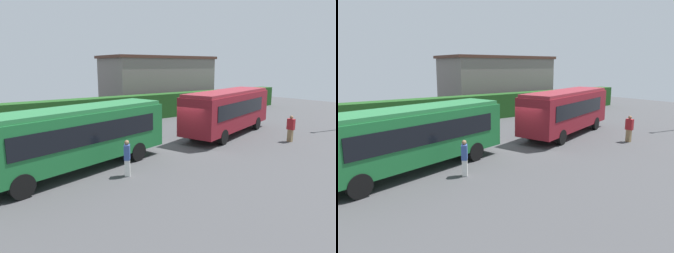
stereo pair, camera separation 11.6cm
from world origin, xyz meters
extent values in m
plane|color=#424244|center=(0.00, 0.00, 0.00)|extent=(64.00, 64.00, 0.00)
cube|color=#19602D|center=(-7.45, -0.49, 1.72)|extent=(10.30, 4.72, 2.34)
cube|color=#27723C|center=(-7.45, -0.49, 2.99)|extent=(9.96, 4.47, 0.20)
cube|color=black|center=(-6.87, -1.55, 2.00)|extent=(7.60, 1.97, 0.94)
cube|color=black|center=(-7.45, 0.72, 2.00)|extent=(7.60, 1.97, 0.94)
cylinder|color=black|center=(-10.21, -2.28, 0.50)|extent=(1.04, 0.52, 1.00)
cylinder|color=black|center=(-4.17, -0.75, 0.50)|extent=(1.04, 0.52, 1.00)
cylinder|color=black|center=(-4.69, 1.30, 0.50)|extent=(1.04, 0.52, 1.00)
cube|color=maroon|center=(4.55, 0.89, 1.80)|extent=(9.96, 5.25, 2.49)
cube|color=maroon|center=(4.55, 0.89, 3.14)|extent=(9.63, 4.98, 0.20)
cube|color=black|center=(3.88, 2.00, 2.10)|extent=(7.21, 2.29, 1.00)
cube|color=black|center=(4.63, -0.40, 2.10)|extent=(7.21, 2.29, 1.00)
cube|color=black|center=(9.17, 2.33, 2.10)|extent=(0.65, 1.95, 1.05)
cube|color=silver|center=(9.17, 2.33, 2.86)|extent=(0.45, 1.31, 0.28)
cylinder|color=black|center=(7.07, 2.87, 0.50)|extent=(1.04, 0.57, 1.00)
cylinder|color=black|center=(7.75, 0.69, 0.50)|extent=(1.04, 0.57, 1.00)
cylinder|color=black|center=(1.35, 1.08, 0.50)|extent=(1.04, 0.57, 1.00)
cylinder|color=black|center=(2.03, -1.09, 0.50)|extent=(1.04, 0.57, 1.00)
sphere|color=silver|center=(8.98, 2.99, 0.90)|extent=(0.22, 0.22, 0.22)
sphere|color=silver|center=(9.39, 1.69, 0.90)|extent=(0.22, 0.22, 0.22)
cube|color=maroon|center=(-10.37, 1.07, 0.45)|extent=(0.36, 0.38, 0.90)
cube|color=olive|center=(-10.37, 1.07, 1.29)|extent=(0.48, 0.52, 0.79)
sphere|color=brown|center=(-10.37, 1.07, 1.81)|extent=(0.25, 0.25, 0.25)
cube|color=silver|center=(-5.76, -2.49, 0.40)|extent=(0.34, 0.34, 0.79)
cube|color=#334C8C|center=(-5.76, -2.49, 1.14)|extent=(0.43, 0.47, 0.69)
sphere|color=#8C6647|center=(-5.76, -2.49, 1.59)|extent=(0.22, 0.22, 0.22)
cube|color=olive|center=(6.24, -3.20, 0.41)|extent=(0.25, 0.31, 0.83)
cube|color=maroon|center=(6.24, -3.20, 1.19)|extent=(0.28, 0.48, 0.72)
sphere|color=#8C6647|center=(6.24, -3.20, 1.66)|extent=(0.23, 0.23, 0.23)
cube|color=#1C4819|center=(0.00, 10.19, 1.16)|extent=(44.00, 1.60, 2.32)
cube|color=slate|center=(8.03, 14.93, 2.89)|extent=(12.35, 5.78, 5.79)
cube|color=#4C2D23|center=(8.03, 14.93, 5.94)|extent=(12.84, 6.01, 0.30)
camera|label=1|loc=(-12.25, -14.42, 5.01)|focal=32.72mm
camera|label=2|loc=(-12.16, -14.49, 5.01)|focal=32.72mm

